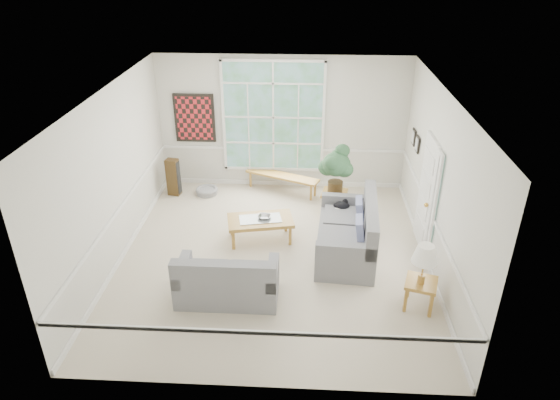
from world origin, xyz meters
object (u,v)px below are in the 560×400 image
object	(u,v)px
coffee_table	(260,229)
side_table	(420,294)
loveseat_right	(347,228)
loveseat_front	(227,275)
end_table	(334,203)

from	to	relation	value
coffee_table	side_table	world-z (taller)	side_table
coffee_table	loveseat_right	bearing A→B (deg)	-24.13
coffee_table	loveseat_front	bearing A→B (deg)	-113.28
side_table	end_table	bearing A→B (deg)	112.37
loveseat_right	loveseat_front	distance (m)	2.40
coffee_table	end_table	bearing A→B (deg)	26.19
end_table	side_table	bearing A→B (deg)	-67.63
loveseat_right	end_table	distance (m)	1.50
side_table	loveseat_front	bearing A→B (deg)	178.46
end_table	side_table	xyz separation A→B (m)	(1.21, -2.93, -0.01)
end_table	loveseat_front	bearing A→B (deg)	-122.28
loveseat_right	side_table	bearing A→B (deg)	-49.91
loveseat_front	coffee_table	distance (m)	1.80
coffee_table	end_table	distance (m)	1.81
loveseat_front	coffee_table	size ratio (longest dim) A/B	1.31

